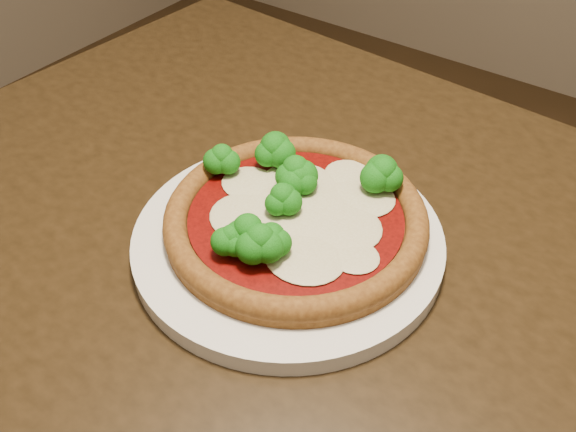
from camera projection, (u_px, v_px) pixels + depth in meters
The scene contains 3 objects.
dining_table at pixel (306, 359), 0.65m from camera, with size 1.13×0.90×0.75m.
plate at pixel (288, 240), 0.62m from camera, with size 0.30×0.30×0.02m, color silver.
pizza at pixel (294, 213), 0.61m from camera, with size 0.25×0.25×0.06m.
Camera 1 is at (0.03, -0.19, 1.19)m, focal length 40.00 mm.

